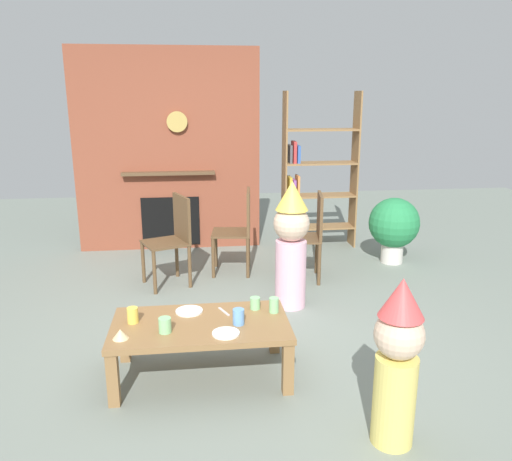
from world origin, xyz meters
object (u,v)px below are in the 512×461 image
Objects in this scene: paper_cup_center at (133,315)px; child_in_pink at (291,242)px; dining_chair_left at (174,235)px; coffee_table at (201,330)px; paper_cup_near_left at (274,305)px; paper_cup_near_right at (239,317)px; dining_chair_middle at (240,226)px; dining_chair_right at (310,231)px; paper_cup_far_right at (165,325)px; paper_plate_front at (189,311)px; paper_plate_rear at (226,333)px; child_with_cone_hat at (397,359)px; bookshelf at (313,177)px; potted_plant_tall at (394,225)px; paper_cup_far_left at (255,303)px; birthday_cake_slice at (120,334)px.

child_in_pink is (1.26, 1.04, 0.16)m from paper_cup_center.
dining_chair_left is (0.21, 1.74, 0.06)m from paper_cup_center.
coffee_table is 1.03× the size of child_in_pink.
paper_cup_near_left is 1.00× the size of paper_cup_near_right.
dining_chair_middle is 0.75m from dining_chair_right.
dining_chair_middle reaches higher than paper_cup_far_right.
child_in_pink reaches higher than paper_plate_front.
child_with_cone_hat is at bearing -35.34° from paper_plate_rear.
child_in_pink is (-0.62, -1.81, -0.27)m from bookshelf.
paper_plate_rear reaches higher than coffee_table.
potted_plant_tall is at bearing 48.82° from paper_cup_near_right.
paper_cup_far_right is 3.34m from potted_plant_tall.
dining_chair_right is at bearing 63.19° from paper_plate_rear.
paper_plate_rear is (-0.35, -0.29, -0.05)m from paper_cup_near_left.
potted_plant_tall reaches higher than coffee_table.
paper_cup_far_left reaches higher than paper_plate_front.
child_with_cone_hat is 1.07× the size of dining_chair_middle.
paper_plate_rear is 0.24× the size of potted_plant_tall.
paper_cup_far_right is at bearing -4.00° from child_in_pink.
paper_cup_far_left is 1.76m from dining_chair_right.
bookshelf is 17.89× the size of paper_cup_near_right.
paper_cup_far_left is at bearing 95.11° from dining_chair_middle.
dining_chair_right is at bearing 64.50° from paper_cup_far_left.
birthday_cake_slice is 3.57m from potted_plant_tall.
birthday_cake_slice is (-0.75, -0.11, -0.02)m from paper_cup_near_right.
child_with_cone_hat is at bearing 108.44° from dining_chair_middle.
paper_cup_far_right is 0.39m from paper_plate_rear.
paper_cup_near_left is 0.09× the size of child_in_pink.
paper_cup_far_left is 0.09× the size of dining_chair_middle.
bookshelf is 1.24m from dining_chair_right.
coffee_table is 0.44m from paper_cup_far_left.
paper_cup_near_left is 0.12× the size of dining_chair_left.
paper_cup_near_right is 0.70m from paper_cup_center.
coffee_table is at bearing 75.11° from dining_chair_left.
child_in_pink is at bearing 73.42° from dining_chair_right.
child_in_pink is at bearing 45.71° from paper_plate_front.
coffee_table is (-1.43, -2.91, -0.54)m from bookshelf.
dining_chair_left is (0.26, 1.97, 0.09)m from birthday_cake_slice.
paper_cup_near_left is 1.95m from dining_chair_middle.
paper_plate_rear is at bearing 9.47° from child_in_pink.
bookshelf is at bearing 67.61° from paper_plate_rear.
dining_chair_left is 0.73m from dining_chair_middle.
dining_chair_left is at bearing 82.42° from birthday_cake_slice.
paper_cup_far_right is (-0.61, -0.29, 0.01)m from paper_cup_far_left.
paper_cup_near_right is at bearing 82.32° from dining_chair_left.
child_in_pink is (0.31, 0.99, 0.16)m from paper_cup_near_left.
dining_chair_right is (0.89, 1.82, 0.06)m from paper_cup_near_right.
dining_chair_right is (0.99, 1.95, 0.11)m from paper_plate_rear.
potted_plant_tall is at bearing -43.93° from bookshelf.
potted_plant_tall is at bearing 43.37° from paper_cup_far_right.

